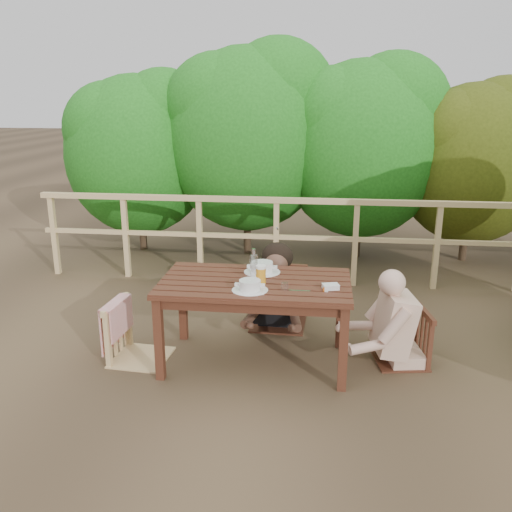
# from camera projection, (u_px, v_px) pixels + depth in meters

# --- Properties ---
(ground) EXTENTS (60.00, 60.00, 0.00)m
(ground) POSITION_uv_depth(u_px,v_px,m) (255.00, 361.00, 4.51)
(ground) COLOR brown
(ground) RESTS_ON ground
(table) EXTENTS (1.51, 0.85, 0.70)m
(table) POSITION_uv_depth(u_px,v_px,m) (255.00, 323.00, 4.41)
(table) COLOR #3E1F13
(table) RESTS_ON ground
(chair_left) EXTENTS (0.50, 0.50, 0.93)m
(chair_left) POSITION_uv_depth(u_px,v_px,m) (138.00, 307.00, 4.44)
(chair_left) COLOR tan
(chair_left) RESTS_ON ground
(chair_far) EXTENTS (0.53, 0.53, 1.02)m
(chair_far) POSITION_uv_depth(u_px,v_px,m) (279.00, 274.00, 5.10)
(chair_far) COLOR #3E1F13
(chair_far) RESTS_ON ground
(chair_right) EXTENTS (0.48, 0.48, 0.84)m
(chair_right) POSITION_uv_depth(u_px,v_px,m) (403.00, 314.00, 4.40)
(chair_right) COLOR #3E1F13
(chair_right) RESTS_ON ground
(woman) EXTENTS (0.55, 0.66, 1.29)m
(woman) POSITION_uv_depth(u_px,v_px,m) (279.00, 259.00, 5.08)
(woman) COLOR black
(woman) RESTS_ON ground
(diner_right) EXTENTS (0.73, 0.63, 1.32)m
(diner_right) POSITION_uv_depth(u_px,v_px,m) (409.00, 287.00, 4.33)
(diner_right) COLOR #D5AA91
(diner_right) RESTS_ON ground
(railing) EXTENTS (5.60, 0.10, 1.01)m
(railing) POSITION_uv_depth(u_px,v_px,m) (276.00, 241.00, 6.27)
(railing) COLOR tan
(railing) RESTS_ON ground
(hedge_row) EXTENTS (6.60, 1.60, 3.80)m
(hedge_row) POSITION_uv_depth(u_px,v_px,m) (316.00, 113.00, 6.97)
(hedge_row) COLOR #1B6016
(hedge_row) RESTS_ON ground
(soup_near) EXTENTS (0.28, 0.28, 0.09)m
(soup_near) POSITION_uv_depth(u_px,v_px,m) (250.00, 286.00, 4.10)
(soup_near) COLOR silver
(soup_near) RESTS_ON table
(soup_far) EXTENTS (0.30, 0.30, 0.10)m
(soup_far) POSITION_uv_depth(u_px,v_px,m) (262.00, 268.00, 4.51)
(soup_far) COLOR silver
(soup_far) RESTS_ON table
(beer_glass) EXTENTS (0.08, 0.08, 0.16)m
(beer_glass) POSITION_uv_depth(u_px,v_px,m) (261.00, 275.00, 4.24)
(beer_glass) COLOR orange
(beer_glass) RESTS_ON table
(bottle) EXTENTS (0.06, 0.06, 0.26)m
(bottle) POSITION_uv_depth(u_px,v_px,m) (254.00, 264.00, 4.34)
(bottle) COLOR white
(bottle) RESTS_ON table
(tumbler) EXTENTS (0.06, 0.06, 0.07)m
(tumbler) POSITION_uv_depth(u_px,v_px,m) (285.00, 287.00, 4.11)
(tumbler) COLOR white
(tumbler) RESTS_ON table
(butter_tub) EXTENTS (0.14, 0.12, 0.05)m
(butter_tub) POSITION_uv_depth(u_px,v_px,m) (331.00, 288.00, 4.12)
(butter_tub) COLOR white
(butter_tub) RESTS_ON table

